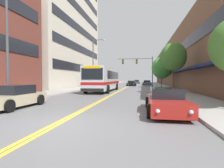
{
  "coord_description": "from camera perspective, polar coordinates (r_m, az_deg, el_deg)",
  "views": [
    {
      "loc": [
        3.21,
        -6.21,
        1.72
      ],
      "look_at": [
        -1.49,
        20.66,
        0.88
      ],
      "focal_mm": 28.0,
      "sensor_mm": 36.0,
      "label": 1
    }
  ],
  "objects": [
    {
      "name": "storefront_row_right",
      "position": [
        44.5,
        23.04,
        6.25
      ],
      "size": [
        9.1,
        68.0,
        10.64
      ],
      "color": "brown",
      "rests_on": "ground_plane"
    },
    {
      "name": "car_beige_parked_left_mid",
      "position": [
        11.92,
        -29.41,
        -3.78
      ],
      "size": [
        1.99,
        4.54,
        1.34
      ],
      "color": "#BCAD89",
      "rests_on": "ground_plane"
    },
    {
      "name": "sidewalk_left",
      "position": [
        44.49,
        -3.69,
        -0.38
      ],
      "size": [
        3.5,
        106.0,
        0.13
      ],
      "color": "#9E9B96",
      "rests_on": "ground_plane"
    },
    {
      "name": "ground_plane",
      "position": [
        43.36,
        5.66,
        -0.52
      ],
      "size": [
        240.0,
        240.0,
        0.0
      ],
      "primitive_type": "plane",
      "color": "slate"
    },
    {
      "name": "car_dark_grey_moving_second",
      "position": [
        61.52,
        8.05,
        0.69
      ],
      "size": [
        2.07,
        4.13,
        1.27
      ],
      "color": "#38383D",
      "rests_on": "ground_plane"
    },
    {
      "name": "street_lamp_left_near",
      "position": [
        13.12,
        -29.77,
        14.58
      ],
      "size": [
        2.62,
        0.28,
        7.8
      ],
      "color": "#47474C",
      "rests_on": "ground_plane"
    },
    {
      "name": "centre_line",
      "position": [
        43.36,
        5.66,
        -0.52
      ],
      "size": [
        0.34,
        106.0,
        0.01
      ],
      "color": "yellow",
      "rests_on": "ground_plane"
    },
    {
      "name": "car_navy_parked_left_near",
      "position": [
        34.13,
        -2.98,
        -0.05
      ],
      "size": [
        2.15,
        4.4,
        1.36
      ],
      "color": "#19234C",
      "rests_on": "ground_plane"
    },
    {
      "name": "car_slate_blue_parked_right_mid",
      "position": [
        47.94,
        11.36,
        0.4
      ],
      "size": [
        2.19,
        4.65,
        1.28
      ],
      "color": "#475675",
      "rests_on": "ground_plane"
    },
    {
      "name": "sidewalk_right",
      "position": [
        43.43,
        15.24,
        -0.49
      ],
      "size": [
        3.5,
        106.0,
        0.13
      ],
      "color": "#9E9B96",
      "rests_on": "ground_plane"
    },
    {
      "name": "car_black_moving_lead",
      "position": [
        42.22,
        6.38,
        0.19
      ],
      "size": [
        2.18,
        4.49,
        1.23
      ],
      "color": "black",
      "rests_on": "ground_plane"
    },
    {
      "name": "street_tree_right_mid",
      "position": [
        21.27,
        19.4,
        8.35
      ],
      "size": [
        2.92,
        2.92,
        5.69
      ],
      "color": "brown",
      "rests_on": "sidewalk_right"
    },
    {
      "name": "office_tower_left",
      "position": [
        41.75,
        -18.2,
        20.99
      ],
      "size": [
        12.08,
        26.3,
        31.06
      ],
      "color": "beige",
      "rests_on": "ground_plane"
    },
    {
      "name": "car_red_parked_right_foreground",
      "position": [
        9.33,
        17.17,
        -5.39
      ],
      "size": [
        1.98,
        4.81,
        1.24
      ],
      "color": "maroon",
      "rests_on": "ground_plane"
    },
    {
      "name": "street_lamp_left_far",
      "position": [
        30.81,
        -5.67,
        7.97
      ],
      "size": [
        2.29,
        0.28,
        8.59
      ],
      "color": "#47474C",
      "rests_on": "ground_plane"
    },
    {
      "name": "fire_hydrant",
      "position": [
        15.41,
        20.15,
        -2.8
      ],
      "size": [
        0.34,
        0.26,
        0.8
      ],
      "color": "#B7B7BC",
      "rests_on": "sidewalk_right"
    },
    {
      "name": "street_tree_right_far",
      "position": [
        33.31,
        15.92,
        5.11
      ],
      "size": [
        3.6,
        3.6,
        5.56
      ],
      "color": "brown",
      "rests_on": "sidewalk_right"
    },
    {
      "name": "traffic_signal_mast",
      "position": [
        36.47,
        9.12,
        6.04
      ],
      "size": [
        7.18,
        0.38,
        6.19
      ],
      "color": "#47474C",
      "rests_on": "ground_plane"
    },
    {
      "name": "city_bus",
      "position": [
        24.13,
        -2.61,
        1.88
      ],
      "size": [
        2.94,
        11.54,
        3.13
      ],
      "color": "silver",
      "rests_on": "ground_plane"
    }
  ]
}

